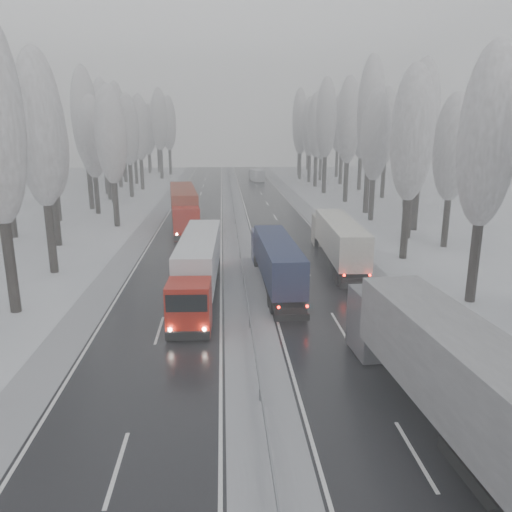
{
  "coord_description": "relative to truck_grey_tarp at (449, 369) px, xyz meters",
  "views": [
    {
      "loc": [
        -1.46,
        -15.05,
        11.42
      ],
      "look_at": [
        0.89,
        20.2,
        2.2
      ],
      "focal_mm": 35.0,
      "sensor_mm": 36.0,
      "label": 1
    }
  ],
  "objects": [
    {
      "name": "tree_61",
      "position": [
        -30.44,
        36.75,
        6.43
      ],
      "size": [
        3.6,
        3.6,
        13.95
      ],
      "color": "black",
      "rests_on": "ground"
    },
    {
      "name": "tree_21",
      "position": [
        13.21,
        37.71,
        9.42
      ],
      "size": [
        3.6,
        3.6,
        18.62
      ],
      "color": "black",
      "rests_on": "ground"
    },
    {
      "name": "tree_76",
      "position": [
        -20.96,
        107.27,
        9.37
      ],
      "size": [
        3.6,
        3.6,
        18.55
      ],
      "color": "black",
      "rests_on": "ground"
    },
    {
      "name": "truck_red_red",
      "position": [
        -12.91,
        40.99,
        0.01
      ],
      "size": [
        4.59,
        17.45,
        4.44
      ],
      "rotation": [
        0.0,
        0.0,
        0.11
      ],
      "color": "#B4140A",
      "rests_on": "ground"
    },
    {
      "name": "tree_62",
      "position": [
        -20.86,
        42.27,
        7.77
      ],
      "size": [
        3.6,
        3.6,
        16.04
      ],
      "color": "black",
      "rests_on": "ground"
    },
    {
      "name": "tree_32",
      "position": [
        9.71,
        87.76,
        8.6
      ],
      "size": [
        3.6,
        3.6,
        17.33
      ],
      "color": "black",
      "rests_on": "ground"
    },
    {
      "name": "truck_red_white",
      "position": [
        -10.13,
        16.69,
        -0.27
      ],
      "size": [
        2.98,
        15.53,
        3.96
      ],
      "rotation": [
        0.0,
        0.0,
        -0.04
      ],
      "color": "#A41409",
      "rests_on": "ground"
    },
    {
      "name": "shoulder_right",
      "position": [
        3.28,
        28.55,
        -2.56
      ],
      "size": [
        2.4,
        200.0,
        0.04
      ],
      "primitive_type": "cube",
      "color": "#A2A4AA",
      "rests_on": "ground"
    },
    {
      "name": "tree_34",
      "position": [
        8.82,
        94.86,
        8.79
      ],
      "size": [
        3.6,
        3.6,
        17.63
      ],
      "color": "black",
      "rests_on": "ground"
    },
    {
      "name": "tree_28",
      "position": [
        9.42,
        70.5,
        10.05
      ],
      "size": [
        3.6,
        3.6,
        19.62
      ],
      "color": "black",
      "rests_on": "ground"
    },
    {
      "name": "tree_25",
      "position": [
        17.9,
        53.57,
        9.94
      ],
      "size": [
        3.6,
        3.6,
        19.44
      ],
      "color": "black",
      "rests_on": "ground"
    },
    {
      "name": "tree_64",
      "position": [
        -25.18,
        51.26,
        7.37
      ],
      "size": [
        3.6,
        3.6,
        15.42
      ],
      "color": "black",
      "rests_on": "ground"
    },
    {
      "name": "tree_78",
      "position": [
        -24.48,
        113.86,
        10.01
      ],
      "size": [
        3.6,
        3.6,
        19.55
      ],
      "color": "black",
      "rests_on": "ground"
    },
    {
      "name": "tree_16",
      "position": [
        8.12,
        14.21,
        8.08
      ],
      "size": [
        3.6,
        3.6,
        16.53
      ],
      "color": "black",
      "rests_on": "ground"
    },
    {
      "name": "tree_73",
      "position": [
        -28.73,
        91.08,
        8.52
      ],
      "size": [
        3.6,
        3.6,
        17.22
      ],
      "color": "black",
      "rests_on": "ground"
    },
    {
      "name": "truck_blue_box",
      "position": [
        -4.61,
        18.44,
        -0.46
      ],
      "size": [
        2.63,
        14.25,
        3.64
      ],
      "rotation": [
        0.0,
        0.0,
        0.03
      ],
      "color": "#1D224A",
      "rests_on": "ground"
    },
    {
      "name": "tree_26",
      "position": [
        10.65,
        59.82,
        9.52
      ],
      "size": [
        3.6,
        3.6,
        18.78
      ],
      "color": "black",
      "rests_on": "ground"
    },
    {
      "name": "tree_30",
      "position": [
        9.65,
        80.25,
        8.93
      ],
      "size": [
        3.6,
        3.6,
        17.86
      ],
      "color": "black",
      "rests_on": "ground"
    },
    {
      "name": "tree_65",
      "position": [
        -26.97,
        55.26,
        9.96
      ],
      "size": [
        3.6,
        3.6,
        19.48
      ],
      "color": "black",
      "rests_on": "ground"
    },
    {
      "name": "tree_19",
      "position": [
        13.1,
        29.58,
        6.83
      ],
      "size": [
        3.6,
        3.6,
        14.57
      ],
      "color": "black",
      "rests_on": "ground"
    },
    {
      "name": "tree_70",
      "position": [
        -23.24,
        77.74,
        8.44
      ],
      "size": [
        3.6,
        3.6,
        17.09
      ],
      "color": "black",
      "rests_on": "ground"
    },
    {
      "name": "box_truck_distant",
      "position": [
        -1.12,
        89.82,
        -1.27
      ],
      "size": [
        3.04,
        7.12,
        2.57
      ],
      "rotation": [
        0.0,
        0.0,
        0.14
      ],
      "color": "silver",
      "rests_on": "ground"
    },
    {
      "name": "tree_77",
      "position": [
        -26.58,
        111.27,
        6.68
      ],
      "size": [
        3.6,
        3.6,
        14.32
      ],
      "color": "black",
      "rests_on": "ground"
    },
    {
      "name": "tree_69",
      "position": [
        -28.34,
        71.66,
        9.88
      ],
      "size": [
        3.6,
        3.6,
        19.35
      ],
      "color": "black",
      "rests_on": "ground"
    },
    {
      "name": "carriageway_left",
      "position": [
        -12.17,
        28.55,
        -2.57
      ],
      "size": [
        7.5,
        200.0,
        0.03
      ],
      "primitive_type": "cube",
      "color": "black",
      "rests_on": "ground"
    },
    {
      "name": "tree_74",
      "position": [
        -21.99,
        97.87,
        10.09
      ],
      "size": [
        3.6,
        3.6,
        19.68
      ],
      "color": "black",
      "rests_on": "ground"
    },
    {
      "name": "shoulder_left",
      "position": [
        -17.12,
        28.55,
        -2.56
      ],
      "size": [
        2.4,
        200.0,
        0.04
      ],
      "primitive_type": "cube",
      "color": "#A2A4AA",
      "rests_on": "ground"
    },
    {
      "name": "tree_58",
      "position": [
        -22.04,
        23.11,
        8.52
      ],
      "size": [
        3.6,
        3.6,
        17.21
      ],
      "color": "black",
      "rests_on": "ground"
    },
    {
      "name": "tree_31",
      "position": [
        15.56,
        84.25,
        9.39
      ],
      "size": [
        3.6,
        3.6,
        18.58
      ],
      "color": "black",
      "rests_on": "ground"
    },
    {
      "name": "tree_33",
      "position": [
        12.85,
        91.76,
        6.68
      ],
      "size": [
        3.6,
        3.6,
        14.33
      ],
      "color": "black",
      "rests_on": "ground"
    },
    {
      "name": "tree_37",
      "position": [
        17.1,
        108.71,
        7.98
      ],
      "size": [
        3.6,
        3.6,
        16.37
      ],
      "color": "black",
      "rests_on": "ground"
    },
    {
      "name": "tree_38",
      "position": [
        11.82,
        115.27,
        9.01
      ],
      "size": [
        3.6,
        3.6,
        17.97
      ],
      "color": "black",
      "rests_on": "ground"
    },
    {
      "name": "median_slush",
      "position": [
        -6.92,
        28.55,
        -2.56
      ],
      "size": [
        3.0,
        200.0,
        0.04
      ],
      "primitive_type": "cube",
      "color": "#A2A4AA",
      "rests_on": "ground"
    },
    {
      "name": "tree_67",
      "position": [
        -26.46,
        64.89,
        8.45
      ],
      "size": [
        3.6,
        3.6,
        17.09
      ],
      "color": "black",
      "rests_on": "ground"
    },
    {
      "name": "ground",
      "position": [
        -6.92,
        -1.45,
        -2.58
      ],
      "size": [
        260.0,
        260.0,
        0.0
      ],
      "primitive_type": "plane",
      "color": "white",
      "rests_on": "ground"
    },
    {
      "name": "tree_66",
      "position": [
        -25.07,
        60.89,
        7.25
      ],
      "size": [
        3.6,
        3.6,
        15.23
      ],
      "color": "black",
      "rests_on": "ground"
    },
    {
      "name": "tree_36",
      "position": [
        10.12,
        104.71,
        10.44
      ],
      "size": [
        3.6,
        3.6,
        20.23
      ],
      "color": "black",
      "rests_on": "ground"
    },
    {
      "name": "tree_35",
      "position": [
        18.03,
        98.86,
        9.18
      ],
      "size": [
        3.6,
        3.6,
        18.25
      ],
      "color": "black",
      "rests_on": "ground"
    },
    {
      "name": "tree_24",
      "position": [
        10.98,
        49.57,
        10.6
      ],
      "size": [
        3.6,
        3.6,
        20.49
      ],
      "color": "black",
      "rests_on": "ground"
    },
    {
      "name": "tree_75",
      "position": [
        -31.11,
        101.87,
        9.41
      ],
      "size": [
        3.6,
        3.6,
        18.6
      ],
      "color": "black",
      "rests_on": "ground"
    },
    {
      "name": "tree_22",
      "position": [
        10.11,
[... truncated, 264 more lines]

